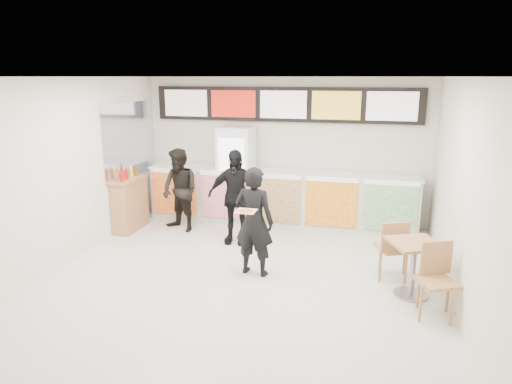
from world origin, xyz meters
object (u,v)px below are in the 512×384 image
(customer_main, at_px, (254,221))
(condiment_ledge, at_px, (130,204))
(drinks_fridge, at_px, (236,175))
(customer_left, at_px, (180,190))
(customer_mid, at_px, (235,197))
(cafe_table, at_px, (414,259))
(service_counter, at_px, (279,197))

(customer_main, bearing_deg, condiment_ledge, -18.17)
(customer_main, xyz_separation_m, condiment_ledge, (-2.95, 1.44, -0.32))
(drinks_fridge, height_order, customer_main, drinks_fridge)
(customer_main, height_order, condiment_ledge, customer_main)
(drinks_fridge, bearing_deg, customer_main, -67.39)
(condiment_ledge, bearing_deg, customer_main, -25.98)
(customer_left, distance_m, customer_mid, 1.31)
(customer_left, xyz_separation_m, cafe_table, (4.27, -1.81, -0.27))
(service_counter, relative_size, customer_left, 3.37)
(drinks_fridge, xyz_separation_m, customer_main, (1.07, -2.56, -0.15))
(service_counter, bearing_deg, customer_mid, -113.66)
(service_counter, distance_m, cafe_table, 3.66)
(customer_left, bearing_deg, customer_main, -16.15)
(drinks_fridge, relative_size, customer_left, 1.21)
(service_counter, bearing_deg, drinks_fridge, 179.01)
(service_counter, height_order, customer_left, customer_left)
(service_counter, distance_m, customer_mid, 1.43)
(customer_left, relative_size, cafe_table, 0.99)
(customer_left, bearing_deg, customer_mid, 7.10)
(drinks_fridge, distance_m, customer_mid, 1.36)
(drinks_fridge, relative_size, condiment_ledge, 1.60)
(cafe_table, bearing_deg, customer_left, 132.69)
(customer_main, height_order, customer_left, customer_main)
(service_counter, distance_m, condiment_ledge, 3.03)
(customer_mid, relative_size, cafe_table, 1.05)
(customer_mid, distance_m, cafe_table, 3.36)
(cafe_table, bearing_deg, customer_main, 151.51)
(customer_main, bearing_deg, cafe_table, -176.28)
(drinks_fridge, distance_m, cafe_table, 4.38)
(condiment_ledge, bearing_deg, drinks_fridge, 30.80)
(customer_main, distance_m, customer_left, 2.55)
(drinks_fridge, height_order, condiment_ledge, drinks_fridge)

